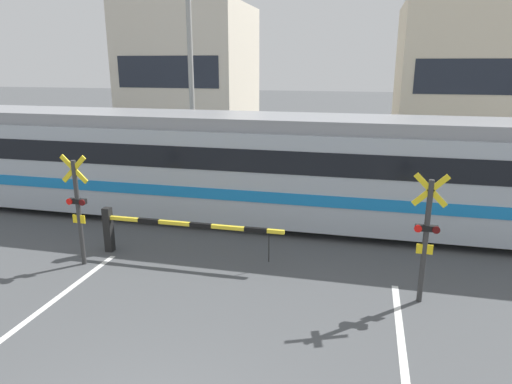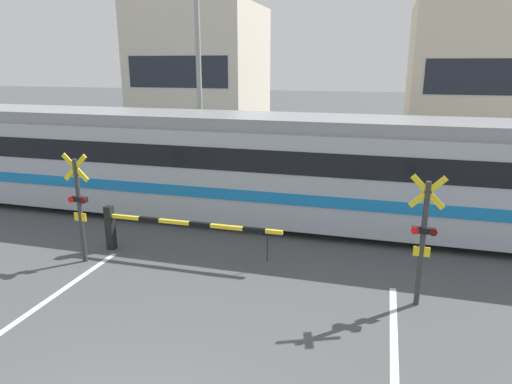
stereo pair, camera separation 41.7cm
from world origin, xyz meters
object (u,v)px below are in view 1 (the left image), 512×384
(crossing_signal_right, at_px, (426,233))
(crossing_barrier_far, at_px, (357,180))
(crossing_signal_left, at_px, (78,206))
(pedestrian, at_px, (325,151))
(commuter_train, at_px, (239,165))
(crossing_barrier_near, at_px, (154,227))

(crossing_signal_right, bearing_deg, crossing_barrier_far, 102.05)
(crossing_signal_left, xyz_separation_m, crossing_signal_right, (7.84, 0.00, 0.00))
(pedestrian, bearing_deg, crossing_signal_right, -74.60)
(crossing_barrier_far, xyz_separation_m, pedestrian, (-1.48, 3.79, 0.27))
(commuter_train, height_order, crossing_signal_right, commuter_train)
(commuter_train, distance_m, crossing_barrier_near, 3.69)
(commuter_train, bearing_deg, pedestrian, 72.77)
(pedestrian, bearing_deg, crossing_signal_left, -114.20)
(crossing_barrier_near, bearing_deg, crossing_signal_right, -7.85)
(crossing_signal_right, bearing_deg, crossing_barrier_near, 172.15)
(crossing_barrier_far, bearing_deg, commuter_train, -141.19)
(commuter_train, distance_m, crossing_signal_left, 5.04)
(crossing_barrier_near, height_order, crossing_signal_right, crossing_signal_right)
(commuter_train, xyz_separation_m, crossing_signal_right, (5.04, -4.19, -0.26))
(pedestrian, bearing_deg, crossing_barrier_near, -108.68)
(crossing_signal_left, bearing_deg, crossing_barrier_near, 30.24)
(commuter_train, xyz_separation_m, crossing_barrier_far, (3.54, 2.84, -0.98))
(crossing_barrier_near, bearing_deg, commuter_train, 68.50)
(commuter_train, height_order, crossing_barrier_far, commuter_train)
(commuter_train, relative_size, crossing_signal_right, 7.43)
(crossing_signal_left, bearing_deg, pedestrian, 65.80)
(crossing_barrier_near, relative_size, pedestrian, 2.62)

